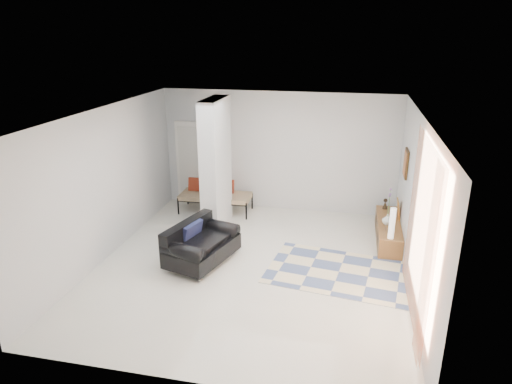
# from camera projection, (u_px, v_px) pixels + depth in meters

# --- Properties ---
(floor) EXTENTS (6.00, 6.00, 0.00)m
(floor) POSITION_uv_depth(u_px,v_px,m) (250.00, 266.00, 8.36)
(floor) COLOR white
(floor) RESTS_ON ground
(ceiling) EXTENTS (6.00, 6.00, 0.00)m
(ceiling) POSITION_uv_depth(u_px,v_px,m) (250.00, 114.00, 7.42)
(ceiling) COLOR white
(ceiling) RESTS_ON wall_back
(wall_back) EXTENTS (6.00, 0.00, 6.00)m
(wall_back) POSITION_uv_depth(u_px,v_px,m) (278.00, 152.00, 10.65)
(wall_back) COLOR silver
(wall_back) RESTS_ON ground
(wall_front) EXTENTS (6.00, 0.00, 6.00)m
(wall_front) POSITION_uv_depth(u_px,v_px,m) (191.00, 283.00, 5.13)
(wall_front) COLOR silver
(wall_front) RESTS_ON ground
(wall_left) EXTENTS (0.00, 6.00, 6.00)m
(wall_left) POSITION_uv_depth(u_px,v_px,m) (105.00, 184.00, 8.44)
(wall_left) COLOR silver
(wall_left) RESTS_ON ground
(wall_right) EXTENTS (0.00, 6.00, 6.00)m
(wall_right) POSITION_uv_depth(u_px,v_px,m) (416.00, 207.00, 7.35)
(wall_right) COLOR silver
(wall_right) RESTS_ON ground
(partition_column) EXTENTS (0.35, 1.20, 2.80)m
(partition_column) POSITION_uv_depth(u_px,v_px,m) (216.00, 166.00, 9.58)
(partition_column) COLOR silver
(partition_column) RESTS_ON floor
(hallway_door) EXTENTS (0.85, 0.06, 2.04)m
(hallway_door) POSITION_uv_depth(u_px,v_px,m) (193.00, 163.00, 11.16)
(hallway_door) COLOR white
(hallway_door) RESTS_ON floor
(curtain) EXTENTS (0.00, 2.55, 2.55)m
(curtain) POSITION_uv_depth(u_px,v_px,m) (420.00, 233.00, 6.29)
(curtain) COLOR orange
(curtain) RESTS_ON wall_right
(wall_art) EXTENTS (0.04, 0.45, 0.55)m
(wall_art) POSITION_uv_depth(u_px,v_px,m) (406.00, 163.00, 8.83)
(wall_art) COLOR #3D2610
(wall_art) RESTS_ON wall_right
(media_console) EXTENTS (0.45, 1.85, 0.80)m
(media_console) POSITION_uv_depth(u_px,v_px,m) (388.00, 230.00, 9.36)
(media_console) COLOR brown
(media_console) RESTS_ON floor
(loveseat) EXTENTS (1.20, 1.61, 0.76)m
(loveseat) POSITION_uv_depth(u_px,v_px,m) (200.00, 244.00, 8.41)
(loveseat) COLOR silver
(loveseat) RESTS_ON floor
(daybed) EXTENTS (1.68, 0.73, 0.77)m
(daybed) POSITION_uv_depth(u_px,v_px,m) (215.00, 194.00, 10.78)
(daybed) COLOR black
(daybed) RESTS_ON floor
(area_rug) EXTENTS (2.68, 1.97, 0.01)m
(area_rug) POSITION_uv_depth(u_px,v_px,m) (339.00, 272.00, 8.15)
(area_rug) COLOR beige
(area_rug) RESTS_ON floor
(cylinder_lamp) EXTENTS (0.11, 0.11, 0.60)m
(cylinder_lamp) POSITION_uv_depth(u_px,v_px,m) (392.00, 223.00, 8.47)
(cylinder_lamp) COLOR white
(cylinder_lamp) RESTS_ON media_console
(bronze_figurine) EXTENTS (0.13, 0.13, 0.23)m
(bronze_figurine) POSITION_uv_depth(u_px,v_px,m) (385.00, 204.00, 9.94)
(bronze_figurine) COLOR black
(bronze_figurine) RESTS_ON media_console
(vase) EXTENTS (0.24, 0.24, 0.22)m
(vase) POSITION_uv_depth(u_px,v_px,m) (387.00, 219.00, 9.13)
(vase) COLOR white
(vase) RESTS_ON media_console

